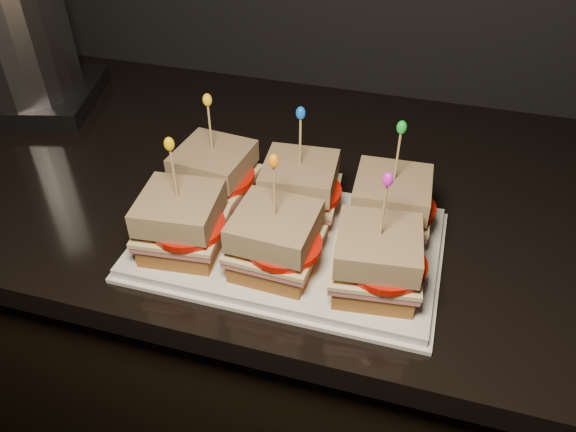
# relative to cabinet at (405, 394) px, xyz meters

# --- Properties ---
(cabinet) EXTENTS (2.15, 0.62, 0.91)m
(cabinet) POSITION_rel_cabinet_xyz_m (0.00, 0.00, 0.00)
(cabinet) COLOR black
(cabinet) RESTS_ON ground
(granite_slab) EXTENTS (2.19, 0.66, 0.04)m
(granite_slab) POSITION_rel_cabinet_xyz_m (0.00, 0.00, 0.47)
(granite_slab) COLOR black
(granite_slab) RESTS_ON cabinet
(platter) EXTENTS (0.39, 0.24, 0.02)m
(platter) POSITION_rel_cabinet_xyz_m (-0.20, -0.16, 0.50)
(platter) COLOR white
(platter) RESTS_ON granite_slab
(platter_rim) EXTENTS (0.40, 0.25, 0.01)m
(platter_rim) POSITION_rel_cabinet_xyz_m (-0.20, -0.16, 0.49)
(platter_rim) COLOR white
(platter_rim) RESTS_ON granite_slab
(sandwich_0_bread_bot) EXTENTS (0.10, 0.10, 0.03)m
(sandwich_0_bread_bot) POSITION_rel_cabinet_xyz_m (-0.32, -0.11, 0.52)
(sandwich_0_bread_bot) COLOR brown
(sandwich_0_bread_bot) RESTS_ON platter
(sandwich_0_ham) EXTENTS (0.11, 0.11, 0.01)m
(sandwich_0_ham) POSITION_rel_cabinet_xyz_m (-0.32, -0.11, 0.54)
(sandwich_0_ham) COLOR #BE5553
(sandwich_0_ham) RESTS_ON sandwich_0_bread_bot
(sandwich_0_cheese) EXTENTS (0.11, 0.11, 0.01)m
(sandwich_0_cheese) POSITION_rel_cabinet_xyz_m (-0.32, -0.11, 0.54)
(sandwich_0_cheese) COLOR beige
(sandwich_0_cheese) RESTS_ON sandwich_0_ham
(sandwich_0_tomato) EXTENTS (0.09, 0.09, 0.01)m
(sandwich_0_tomato) POSITION_rel_cabinet_xyz_m (-0.31, -0.11, 0.55)
(sandwich_0_tomato) COLOR red
(sandwich_0_tomato) RESTS_ON sandwich_0_cheese
(sandwich_0_bread_top) EXTENTS (0.10, 0.10, 0.03)m
(sandwich_0_bread_top) POSITION_rel_cabinet_xyz_m (-0.32, -0.11, 0.57)
(sandwich_0_bread_top) COLOR #572E10
(sandwich_0_bread_top) RESTS_ON sandwich_0_tomato
(sandwich_0_pick) EXTENTS (0.00, 0.00, 0.09)m
(sandwich_0_pick) POSITION_rel_cabinet_xyz_m (-0.32, -0.11, 0.62)
(sandwich_0_pick) COLOR tan
(sandwich_0_pick) RESTS_ON sandwich_0_bread_top
(sandwich_0_frill) EXTENTS (0.01, 0.01, 0.02)m
(sandwich_0_frill) POSITION_rel_cabinet_xyz_m (-0.32, -0.11, 0.66)
(sandwich_0_frill) COLOR yellow
(sandwich_0_frill) RESTS_ON sandwich_0_pick
(sandwich_1_bread_bot) EXTENTS (0.10, 0.10, 0.03)m
(sandwich_1_bread_bot) POSITION_rel_cabinet_xyz_m (-0.20, -0.11, 0.52)
(sandwich_1_bread_bot) COLOR brown
(sandwich_1_bread_bot) RESTS_ON platter
(sandwich_1_ham) EXTENTS (0.11, 0.11, 0.01)m
(sandwich_1_ham) POSITION_rel_cabinet_xyz_m (-0.20, -0.11, 0.54)
(sandwich_1_ham) COLOR #BE5553
(sandwich_1_ham) RESTS_ON sandwich_1_bread_bot
(sandwich_1_cheese) EXTENTS (0.11, 0.11, 0.01)m
(sandwich_1_cheese) POSITION_rel_cabinet_xyz_m (-0.20, -0.11, 0.54)
(sandwich_1_cheese) COLOR beige
(sandwich_1_cheese) RESTS_ON sandwich_1_ham
(sandwich_1_tomato) EXTENTS (0.09, 0.09, 0.01)m
(sandwich_1_tomato) POSITION_rel_cabinet_xyz_m (-0.19, -0.11, 0.55)
(sandwich_1_tomato) COLOR red
(sandwich_1_tomato) RESTS_ON sandwich_1_cheese
(sandwich_1_bread_top) EXTENTS (0.10, 0.10, 0.03)m
(sandwich_1_bread_top) POSITION_rel_cabinet_xyz_m (-0.20, -0.11, 0.57)
(sandwich_1_bread_top) COLOR #572E10
(sandwich_1_bread_top) RESTS_ON sandwich_1_tomato
(sandwich_1_pick) EXTENTS (0.00, 0.00, 0.09)m
(sandwich_1_pick) POSITION_rel_cabinet_xyz_m (-0.20, -0.11, 0.62)
(sandwich_1_pick) COLOR tan
(sandwich_1_pick) RESTS_ON sandwich_1_bread_top
(sandwich_1_frill) EXTENTS (0.01, 0.01, 0.02)m
(sandwich_1_frill) POSITION_rel_cabinet_xyz_m (-0.20, -0.11, 0.66)
(sandwich_1_frill) COLOR blue
(sandwich_1_frill) RESTS_ON sandwich_1_pick
(sandwich_2_bread_bot) EXTENTS (0.10, 0.10, 0.03)m
(sandwich_2_bread_bot) POSITION_rel_cabinet_xyz_m (-0.08, -0.11, 0.52)
(sandwich_2_bread_bot) COLOR brown
(sandwich_2_bread_bot) RESTS_ON platter
(sandwich_2_ham) EXTENTS (0.11, 0.10, 0.01)m
(sandwich_2_ham) POSITION_rel_cabinet_xyz_m (-0.08, -0.11, 0.54)
(sandwich_2_ham) COLOR #BE5553
(sandwich_2_ham) RESTS_ON sandwich_2_bread_bot
(sandwich_2_cheese) EXTENTS (0.11, 0.10, 0.01)m
(sandwich_2_cheese) POSITION_rel_cabinet_xyz_m (-0.08, -0.11, 0.54)
(sandwich_2_cheese) COLOR beige
(sandwich_2_cheese) RESTS_ON sandwich_2_ham
(sandwich_2_tomato) EXTENTS (0.09, 0.09, 0.01)m
(sandwich_2_tomato) POSITION_rel_cabinet_xyz_m (-0.07, -0.11, 0.55)
(sandwich_2_tomato) COLOR red
(sandwich_2_tomato) RESTS_ON sandwich_2_cheese
(sandwich_2_bread_top) EXTENTS (0.10, 0.10, 0.03)m
(sandwich_2_bread_top) POSITION_rel_cabinet_xyz_m (-0.08, -0.11, 0.57)
(sandwich_2_bread_top) COLOR #572E10
(sandwich_2_bread_top) RESTS_ON sandwich_2_tomato
(sandwich_2_pick) EXTENTS (0.00, 0.00, 0.09)m
(sandwich_2_pick) POSITION_rel_cabinet_xyz_m (-0.08, -0.11, 0.62)
(sandwich_2_pick) COLOR tan
(sandwich_2_pick) RESTS_ON sandwich_2_bread_top
(sandwich_2_frill) EXTENTS (0.01, 0.01, 0.02)m
(sandwich_2_frill) POSITION_rel_cabinet_xyz_m (-0.08, -0.11, 0.66)
(sandwich_2_frill) COLOR green
(sandwich_2_frill) RESTS_ON sandwich_2_pick
(sandwich_3_bread_bot) EXTENTS (0.10, 0.10, 0.03)m
(sandwich_3_bread_bot) POSITION_rel_cabinet_xyz_m (-0.32, -0.22, 0.52)
(sandwich_3_bread_bot) COLOR brown
(sandwich_3_bread_bot) RESTS_ON platter
(sandwich_3_ham) EXTENTS (0.11, 0.11, 0.01)m
(sandwich_3_ham) POSITION_rel_cabinet_xyz_m (-0.32, -0.22, 0.54)
(sandwich_3_ham) COLOR #BE5553
(sandwich_3_ham) RESTS_ON sandwich_3_bread_bot
(sandwich_3_cheese) EXTENTS (0.11, 0.11, 0.01)m
(sandwich_3_cheese) POSITION_rel_cabinet_xyz_m (-0.32, -0.22, 0.54)
(sandwich_3_cheese) COLOR beige
(sandwich_3_cheese) RESTS_ON sandwich_3_ham
(sandwich_3_tomato) EXTENTS (0.09, 0.09, 0.01)m
(sandwich_3_tomato) POSITION_rel_cabinet_xyz_m (-0.31, -0.22, 0.55)
(sandwich_3_tomato) COLOR red
(sandwich_3_tomato) RESTS_ON sandwich_3_cheese
(sandwich_3_bread_top) EXTENTS (0.10, 0.10, 0.03)m
(sandwich_3_bread_top) POSITION_rel_cabinet_xyz_m (-0.32, -0.22, 0.57)
(sandwich_3_bread_top) COLOR #572E10
(sandwich_3_bread_top) RESTS_ON sandwich_3_tomato
(sandwich_3_pick) EXTENTS (0.00, 0.00, 0.09)m
(sandwich_3_pick) POSITION_rel_cabinet_xyz_m (-0.32, -0.22, 0.62)
(sandwich_3_pick) COLOR tan
(sandwich_3_pick) RESTS_ON sandwich_3_bread_top
(sandwich_3_frill) EXTENTS (0.01, 0.01, 0.02)m
(sandwich_3_frill) POSITION_rel_cabinet_xyz_m (-0.32, -0.22, 0.66)
(sandwich_3_frill) COLOR #F2BA04
(sandwich_3_frill) RESTS_ON sandwich_3_pick
(sandwich_4_bread_bot) EXTENTS (0.10, 0.10, 0.03)m
(sandwich_4_bread_bot) POSITION_rel_cabinet_xyz_m (-0.20, -0.22, 0.52)
(sandwich_4_bread_bot) COLOR brown
(sandwich_4_bread_bot) RESTS_ON platter
(sandwich_4_ham) EXTENTS (0.11, 0.10, 0.01)m
(sandwich_4_ham) POSITION_rel_cabinet_xyz_m (-0.20, -0.22, 0.54)
(sandwich_4_ham) COLOR #BE5553
(sandwich_4_ham) RESTS_ON sandwich_4_bread_bot
(sandwich_4_cheese) EXTENTS (0.11, 0.10, 0.01)m
(sandwich_4_cheese) POSITION_rel_cabinet_xyz_m (-0.20, -0.22, 0.54)
(sandwich_4_cheese) COLOR beige
(sandwich_4_cheese) RESTS_ON sandwich_4_ham
(sandwich_4_tomato) EXTENTS (0.09, 0.09, 0.01)m
(sandwich_4_tomato) POSITION_rel_cabinet_xyz_m (-0.19, -0.22, 0.55)
(sandwich_4_tomato) COLOR red
(sandwich_4_tomato) RESTS_ON sandwich_4_cheese
(sandwich_4_bread_top) EXTENTS (0.10, 0.10, 0.03)m
(sandwich_4_bread_top) POSITION_rel_cabinet_xyz_m (-0.20, -0.22, 0.57)
(sandwich_4_bread_top) COLOR #572E10
(sandwich_4_bread_top) RESTS_ON sandwich_4_tomato
(sandwich_4_pick) EXTENTS (0.00, 0.00, 0.09)m
(sandwich_4_pick) POSITION_rel_cabinet_xyz_m (-0.20, -0.22, 0.62)
(sandwich_4_pick) COLOR tan
(sandwich_4_pick) RESTS_ON sandwich_4_bread_top
(sandwich_4_frill) EXTENTS (0.01, 0.01, 0.02)m
(sandwich_4_frill) POSITION_rel_cabinet_xyz_m (-0.20, -0.22, 0.66)
(sandwich_4_frill) COLOR orange
(sandwich_4_frill) RESTS_ON sandwich_4_pick
(sandwich_5_bread_bot) EXTENTS (0.10, 0.10, 0.03)m
(sandwich_5_bread_bot) POSITION_rel_cabinet_xyz_m (-0.08, -0.22, 0.52)
(sandwich_5_bread_bot) COLOR brown
(sandwich_5_bread_bot) RESTS_ON platter
(sandwich_5_ham) EXTENTS (0.11, 0.11, 0.01)m
(sandwich_5_ham) POSITION_rel_cabinet_xyz_m (-0.08, -0.22, 0.54)
(sandwich_5_ham) COLOR #BE5553
(sandwich_5_ham) RESTS_ON sandwich_5_bread_bot
(sandwich_5_cheese) EXTENTS (0.11, 0.11, 0.01)m
(sandwich_5_cheese) POSITION_rel_cabinet_xyz_m (-0.08, -0.22, 0.54)
(sandwich_5_cheese) COLOR beige
(sandwich_5_cheese) RESTS_ON sandwich_5_ham
(sandwich_5_tomato) EXTENTS (0.09, 0.09, 0.01)m
(sandwich_5_tomato) POSITION_rel_cabinet_xyz_m (-0.07, -0.22, 0.55)
(sandwich_5_tomato) COLOR red
(sandwich_5_tomato) RESTS_ON sandwich_5_cheese
(sandwich_5_bread_top) EXTENTS (0.10, 0.10, 0.03)m
(sandwich_5_bread_top) POSITION_rel_cabinet_xyz_m (-0.08, -0.22, 0.57)
(sandwich_5_bread_top) COLOR #572E10
(sandwich_5_bread_top) RESTS_ON sandwich_5_tomato
(sandwich_5_pick) EXTENTS (0.00, 0.00, 0.09)m
(sandwich_5_pick) POSITION_rel_cabinet_xyz_m (-0.08, -0.22, 0.62)
(sandwich_5_pick) COLOR tan
(sandwich_5_pick) RESTS_ON sandwich_5_bread_top
(sandwich_5_frill) EXTENTS (0.01, 0.01, 0.02)m
(sandwich_5_frill) POSITION_rel_cabinet_xyz_m (-0.08, -0.22, 0.66)
(sandwich_5_frill) COLOR #D61EC6
(sandwich_5_frill) RESTS_ON sandwich_5_pick
(appliance_base) EXTENTS (0.30, 0.27, 0.03)m
(appliance_base) POSITION_rel_cabinet_xyz_m (-0.79, 0.10, 0.51)
(appliance_base) COLOR #262628
(appliance_base) RESTS_ON granite_slab
(appliance_body) EXTENTS (0.21, 0.21, 0.28)m
(appliance_body) POSITION_rel_cabinet_xyz_m (-0.79, 0.10, 0.66)
(appliance_body) COLOR silver
(appliance_body) RESTS_ON appliance_base
(appliance) EXTENTS (0.25, 0.21, 0.33)m
(appliance) POSITION_rel_cabinet_xyz_m (-0.79, 0.10, 0.65)
(appliance) COLOR silver
(appliance) RESTS_ON granite_slab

